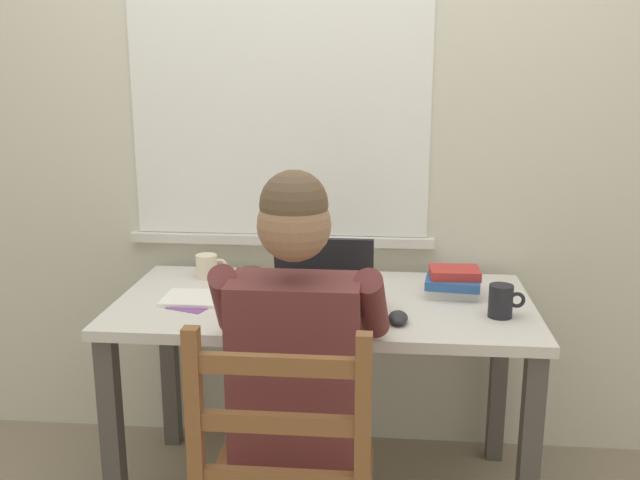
% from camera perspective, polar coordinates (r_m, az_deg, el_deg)
% --- Properties ---
extents(back_wall, '(6.00, 0.08, 2.60)m').
position_cam_1_polar(back_wall, '(2.73, 1.06, 9.43)').
color(back_wall, beige).
rests_on(back_wall, ground).
extents(desk, '(1.39, 0.71, 0.74)m').
position_cam_1_polar(desk, '(2.45, 0.32, -7.03)').
color(desk, beige).
rests_on(desk, ground).
extents(seated_person, '(0.50, 0.60, 1.26)m').
position_cam_1_polar(seated_person, '(2.03, -1.60, -9.79)').
color(seated_person, brown).
rests_on(seated_person, ground).
extents(laptop, '(0.33, 0.31, 0.23)m').
position_cam_1_polar(laptop, '(2.30, 0.03, -4.35)').
color(laptop, '#232328').
rests_on(laptop, desk).
extents(computer_mouse, '(0.06, 0.10, 0.03)m').
position_cam_1_polar(computer_mouse, '(2.21, 6.26, -6.19)').
color(computer_mouse, '#232328').
rests_on(computer_mouse, desk).
extents(coffee_mug_white, '(0.12, 0.08, 0.09)m').
position_cam_1_polar(coffee_mug_white, '(2.68, -8.98, -2.08)').
color(coffee_mug_white, beige).
rests_on(coffee_mug_white, desk).
extents(coffee_mug_dark, '(0.11, 0.08, 0.10)m').
position_cam_1_polar(coffee_mug_dark, '(2.31, 14.30, -4.75)').
color(coffee_mug_dark, black).
rests_on(coffee_mug_dark, desk).
extents(coffee_mug_spare, '(0.12, 0.08, 0.09)m').
position_cam_1_polar(coffee_mug_spare, '(2.46, -5.50, -3.35)').
color(coffee_mug_spare, '#38281E').
rests_on(coffee_mug_spare, desk).
extents(book_stack_main, '(0.20, 0.16, 0.10)m').
position_cam_1_polar(book_stack_main, '(2.48, 10.57, -3.33)').
color(book_stack_main, white).
rests_on(book_stack_main, desk).
extents(book_stack_side, '(0.22, 0.12, 0.05)m').
position_cam_1_polar(book_stack_side, '(2.56, 0.25, -3.05)').
color(book_stack_side, gold).
rests_on(book_stack_side, desk).
extents(paper_pile_near_laptop, '(0.23, 0.17, 0.01)m').
position_cam_1_polar(paper_pile_near_laptop, '(2.44, -9.76, -4.61)').
color(paper_pile_near_laptop, white).
rests_on(paper_pile_near_laptop, desk).
extents(landscape_photo_print, '(0.15, 0.13, 0.00)m').
position_cam_1_polar(landscape_photo_print, '(2.38, -10.41, -5.29)').
color(landscape_photo_print, '#7A4293').
rests_on(landscape_photo_print, desk).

